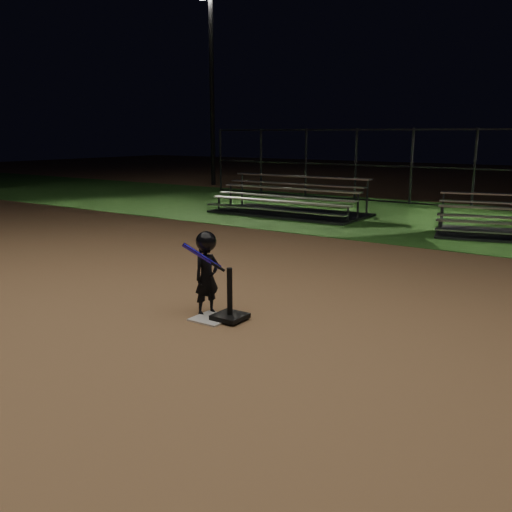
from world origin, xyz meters
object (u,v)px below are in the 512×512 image
at_px(bleacher_left, 289,207).
at_px(batting_tee, 230,310).
at_px(home_plate, 212,318).
at_px(child_batter, 207,271).
at_px(light_pole_left, 211,73).

bearing_deg(bleacher_left, batting_tee, -63.81).
distance_m(home_plate, child_batter, 0.62).
distance_m(batting_tee, child_batter, 0.61).
relative_size(home_plate, bleacher_left, 0.10).
height_order(bleacher_left, light_pole_left, light_pole_left).
distance_m(home_plate, batting_tee, 0.27).
xyz_separation_m(child_batter, light_pole_left, (-11.82, 14.81, 4.36)).
bearing_deg(child_batter, batting_tee, -79.45).
xyz_separation_m(child_batter, bleacher_left, (-3.91, 8.53, -0.36)).
distance_m(home_plate, bleacher_left, 9.59).
bearing_deg(batting_tee, child_batter, 173.94).
height_order(home_plate, light_pole_left, light_pole_left).
bearing_deg(bleacher_left, light_pole_left, 141.06).
bearing_deg(bleacher_left, home_plate, -65.24).
distance_m(home_plate, light_pole_left, 19.79).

